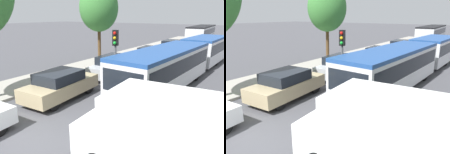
# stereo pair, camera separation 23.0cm
# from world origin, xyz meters

# --- Properties ---
(ground_plane) EXTENTS (200.00, 200.00, 0.00)m
(ground_plane) POSITION_xyz_m (0.00, 0.00, 0.00)
(ground_plane) COLOR #47474C
(kerb_strip_left) EXTENTS (3.20, 44.70, 0.14)m
(kerb_strip_left) POSITION_xyz_m (-5.64, 17.35, 0.07)
(kerb_strip_left) COLOR #9E998E
(kerb_strip_left) RESTS_ON ground
(articulated_bus) EXTENTS (3.33, 16.04, 2.37)m
(articulated_bus) POSITION_xyz_m (1.98, 11.60, 1.37)
(articulated_bus) COLOR silver
(articulated_bus) RESTS_ON ground
(city_bus_rear) EXTENTS (2.99, 11.68, 2.49)m
(city_bus_rear) POSITION_xyz_m (-1.96, 34.70, 1.44)
(city_bus_rear) COLOR silver
(city_bus_rear) RESTS_ON ground
(queued_car_tan) EXTENTS (2.06, 4.34, 1.47)m
(queued_car_tan) POSITION_xyz_m (-2.08, 3.54, 0.75)
(queued_car_tan) COLOR tan
(queued_car_tan) RESTS_ON ground
(queued_car_silver) EXTENTS (2.14, 4.51, 1.53)m
(queued_car_silver) POSITION_xyz_m (-2.03, 8.58, 0.78)
(queued_car_silver) COLOR #B7BABF
(queued_car_silver) RESTS_ON ground
(queued_car_blue) EXTENTS (2.00, 4.20, 1.43)m
(queued_car_blue) POSITION_xyz_m (-2.03, 14.49, 0.72)
(queued_car_blue) COLOR #284799
(queued_car_blue) RESTS_ON ground
(queued_car_navy) EXTENTS (2.15, 4.53, 1.53)m
(queued_car_navy) POSITION_xyz_m (-1.87, 20.00, 0.78)
(queued_car_navy) COLOR navy
(queued_car_navy) RESTS_ON ground
(white_van) EXTENTS (5.14, 2.34, 2.31)m
(white_van) POSITION_xyz_m (4.76, 1.06, 1.24)
(white_van) COLOR white
(white_van) RESTS_ON ground
(traffic_light) EXTENTS (0.37, 0.39, 3.40)m
(traffic_light) POSITION_xyz_m (-0.82, 6.78, 2.50)
(traffic_light) COLOR #56595E
(traffic_light) RESTS_ON ground
(tree_left_mid) EXTENTS (3.28, 3.28, 6.77)m
(tree_left_mid) POSITION_xyz_m (-5.49, 11.42, 4.78)
(tree_left_mid) COLOR #51381E
(tree_left_mid) RESTS_ON ground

